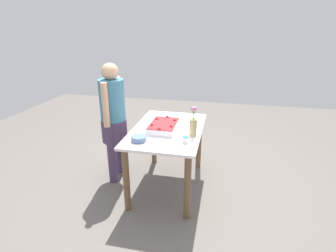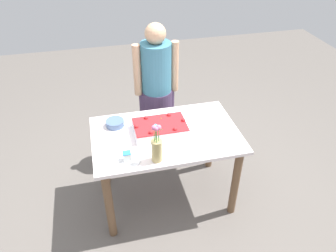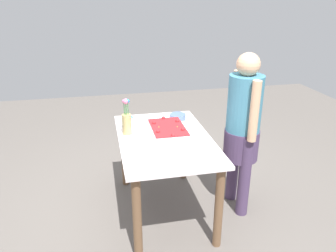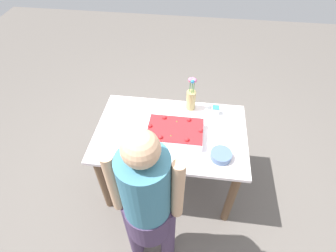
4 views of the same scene
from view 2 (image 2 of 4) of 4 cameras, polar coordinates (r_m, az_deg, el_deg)
ground_plane at (r=3.31m, az=-0.33°, el=-11.97°), size 8.00×8.00×0.00m
dining_table at (r=2.88m, az=-0.37°, el=-3.56°), size 1.25×0.80×0.77m
sheet_cake at (r=2.79m, az=-1.37°, el=-0.30°), size 0.45×0.29×0.10m
serving_plate_with_slice at (r=2.54m, az=-7.12°, el=-5.63°), size 0.21×0.21×0.08m
cake_knife at (r=2.77m, az=8.62°, el=-2.21°), size 0.21×0.13×0.00m
flower_vase at (r=2.46m, az=-1.97°, el=-3.76°), size 0.08×0.08×0.33m
fruit_bowl at (r=2.91m, az=-9.21°, el=0.50°), size 0.16×0.16×0.05m
person_standing at (r=3.33m, az=-2.01°, el=7.09°), size 0.45×0.31×1.49m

